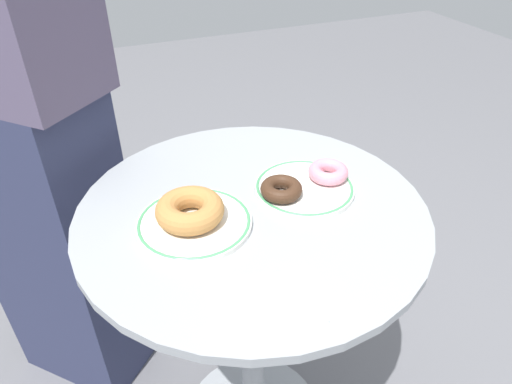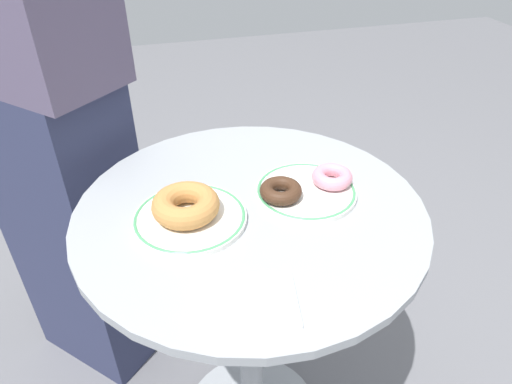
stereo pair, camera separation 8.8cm
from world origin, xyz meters
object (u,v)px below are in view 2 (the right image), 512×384
(donut_old_fashioned, at_px, (186,205))
(person_figure, at_px, (37,91))
(donut_chocolate, at_px, (280,190))
(paper_napkin, at_px, (249,302))
(plate_left, at_px, (190,218))
(plate_right, at_px, (306,191))
(donut_pink_frosted, at_px, (332,177))
(cafe_table, at_px, (251,299))

(donut_old_fashioned, distance_m, person_figure, 0.49)
(donut_chocolate, relative_size, paper_napkin, 0.57)
(person_figure, bearing_deg, donut_chocolate, -41.36)
(donut_old_fashioned, bearing_deg, person_figure, 123.57)
(plate_left, height_order, plate_right, same)
(plate_left, height_order, donut_pink_frosted, donut_pink_frosted)
(donut_chocolate, bearing_deg, plate_right, 8.07)
(donut_chocolate, distance_m, paper_napkin, 0.26)
(plate_right, xyz_separation_m, donut_chocolate, (-0.06, -0.01, 0.02))
(plate_left, bearing_deg, paper_napkin, -76.25)
(donut_chocolate, relative_size, person_figure, 0.05)
(donut_chocolate, height_order, person_figure, person_figure)
(plate_right, height_order, donut_chocolate, donut_chocolate)
(cafe_table, distance_m, plate_left, 0.29)
(plate_left, bearing_deg, cafe_table, 5.72)
(cafe_table, distance_m, paper_napkin, 0.35)
(plate_left, distance_m, plate_right, 0.23)
(cafe_table, relative_size, donut_chocolate, 9.39)
(plate_right, xyz_separation_m, donut_old_fashioned, (-0.23, -0.02, 0.03))
(donut_pink_frosted, bearing_deg, cafe_table, -174.00)
(plate_left, bearing_deg, plate_right, 5.55)
(donut_old_fashioned, height_order, donut_pink_frosted, donut_old_fashioned)
(plate_right, relative_size, donut_chocolate, 2.45)
(person_figure, bearing_deg, plate_left, -56.31)
(donut_chocolate, bearing_deg, donut_pink_frosted, 7.67)
(donut_chocolate, bearing_deg, cafe_table, -177.18)
(plate_right, distance_m, person_figure, 0.64)
(plate_left, xyz_separation_m, person_figure, (-0.27, 0.41, 0.11))
(donut_pink_frosted, bearing_deg, donut_old_fashioned, -175.24)
(plate_right, relative_size, person_figure, 0.11)
(donut_old_fashioned, bearing_deg, paper_napkin, -75.40)
(cafe_table, height_order, plate_left, plate_left)
(plate_right, distance_m, donut_chocolate, 0.06)
(plate_left, distance_m, donut_pink_frosted, 0.29)
(cafe_table, bearing_deg, person_figure, 134.34)
(plate_right, distance_m, donut_pink_frosted, 0.06)
(cafe_table, relative_size, plate_right, 3.83)
(person_figure, bearing_deg, paper_napkin, -62.49)
(cafe_table, distance_m, donut_old_fashioned, 0.31)
(cafe_table, relative_size, paper_napkin, 5.36)
(cafe_table, bearing_deg, paper_napkin, -105.38)
(plate_right, bearing_deg, donut_old_fashioned, -175.84)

